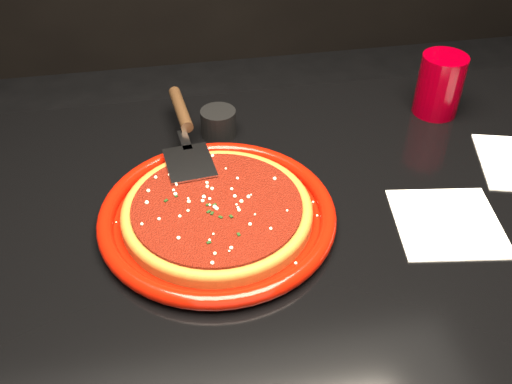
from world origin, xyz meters
The scene contains 10 objects.
plate centered at (-0.08, 0.05, 0.76)m, with size 0.33×0.33×0.02m, color #810A03.
pizza_crust centered at (-0.08, 0.05, 0.77)m, with size 0.26×0.26×0.01m, color brown.
pizza_crust_rim centered at (-0.08, 0.05, 0.77)m, with size 0.26×0.26×0.02m, color brown.
pizza_sauce centered at (-0.08, 0.05, 0.78)m, with size 0.23×0.23×0.01m, color #65150B.
parmesan_dusting centered at (-0.08, 0.05, 0.78)m, with size 0.23×0.23×0.01m, color beige, non-canonical shape.
basil_flecks centered at (-0.08, 0.05, 0.78)m, with size 0.21×0.21×0.00m, color black, non-canonical shape.
pizza_server centered at (-0.10, 0.22, 0.79)m, with size 0.08×0.29×0.02m, color silver, non-canonical shape.
cup centered at (0.34, 0.27, 0.80)m, with size 0.08×0.08×0.11m, color maroon.
napkin_a centered at (0.24, -0.01, 0.75)m, with size 0.14×0.14×0.00m, color white.
ramekin centered at (-0.05, 0.27, 0.77)m, with size 0.06×0.06×0.05m, color black.
Camera 1 is at (-0.13, -0.53, 1.30)m, focal length 40.00 mm.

